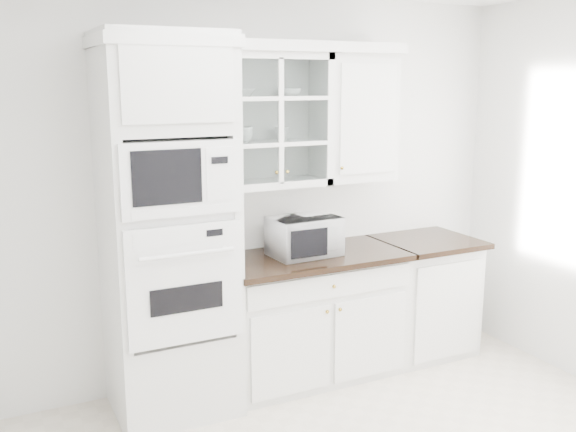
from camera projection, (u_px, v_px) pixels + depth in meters
room_shell at (358, 146)px, 3.33m from camera, size 4.00×3.50×2.70m
oven_column at (168, 230)px, 3.99m from camera, size 0.76×0.68×2.40m
base_cabinet_run at (311, 315)px, 4.61m from camera, size 1.32×0.67×0.92m
extra_base_cabinet at (423, 295)px, 5.05m from camera, size 0.72×0.67×0.92m
upper_cabinet_glass at (270, 120)px, 4.34m from camera, size 0.80×0.33×0.90m
upper_cabinet_solid at (355, 118)px, 4.63m from camera, size 0.55×0.33×0.90m
crown_molding at (257, 46)px, 4.17m from camera, size 2.14×0.38×0.07m
countertop_microwave at (303, 236)px, 4.46m from camera, size 0.49×0.41×0.27m
bowl_a at (240, 93)px, 4.21m from camera, size 0.27×0.27×0.05m
bowl_b at (289, 92)px, 4.37m from camera, size 0.17×0.17×0.05m
cup_a at (243, 135)px, 4.27m from camera, size 0.13×0.13×0.10m
cup_b at (282, 133)px, 4.41m from camera, size 0.13×0.13×0.10m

